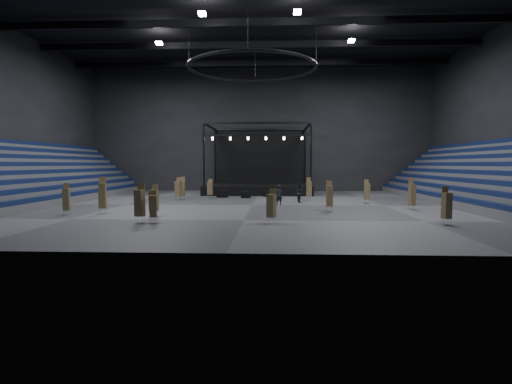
{
  "coord_description": "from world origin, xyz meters",
  "views": [
    {
      "loc": [
        2.11,
        -38.31,
        3.94
      ],
      "look_at": [
        0.46,
        -2.0,
        1.4
      ],
      "focal_mm": 28.0,
      "sensor_mm": 36.0,
      "label": 1
    }
  ],
  "objects_px": {
    "chair_stack_3": "(309,189)",
    "crew_member": "(300,193)",
    "chair_stack_11": "(154,200)",
    "flight_case_mid": "(246,195)",
    "chair_stack_7": "(367,191)",
    "chair_stack_8": "(210,188)",
    "stage": "(259,182)",
    "chair_stack_5": "(140,202)",
    "chair_stack_2": "(66,199)",
    "man_center": "(279,195)",
    "chair_stack_0": "(103,195)",
    "chair_stack_9": "(412,194)",
    "flight_case_left": "(222,194)",
    "chair_stack_13": "(178,188)",
    "chair_stack_4": "(329,196)",
    "chair_stack_12": "(182,188)",
    "chair_stack_10": "(271,205)",
    "chair_stack_1": "(153,206)",
    "flight_case_right": "(269,194)",
    "chair_stack_6": "(447,205)"
  },
  "relations": [
    {
      "from": "chair_stack_2",
      "to": "chair_stack_3",
      "type": "relative_size",
      "value": 0.98
    },
    {
      "from": "chair_stack_11",
      "to": "man_center",
      "type": "xyz_separation_m",
      "value": [
        9.53,
        8.96,
        -0.29
      ]
    },
    {
      "from": "flight_case_left",
      "to": "chair_stack_13",
      "type": "bearing_deg",
      "value": -141.75
    },
    {
      "from": "flight_case_left",
      "to": "man_center",
      "type": "xyz_separation_m",
      "value": [
        6.59,
        -8.24,
        0.55
      ]
    },
    {
      "from": "flight_case_left",
      "to": "chair_stack_13",
      "type": "xyz_separation_m",
      "value": [
        -4.42,
        -3.49,
        0.88
      ]
    },
    {
      "from": "chair_stack_3",
      "to": "crew_member",
      "type": "xyz_separation_m",
      "value": [
        -1.13,
        -2.43,
        -0.34
      ]
    },
    {
      "from": "stage",
      "to": "chair_stack_0",
      "type": "height_order",
      "value": "stage"
    },
    {
      "from": "chair_stack_12",
      "to": "flight_case_right",
      "type": "bearing_deg",
      "value": 28.17
    },
    {
      "from": "chair_stack_0",
      "to": "chair_stack_11",
      "type": "xyz_separation_m",
      "value": [
        4.62,
        -1.57,
        -0.23
      ]
    },
    {
      "from": "stage",
      "to": "flight_case_right",
      "type": "xyz_separation_m",
      "value": [
        1.53,
        -6.21,
        -1.09
      ]
    },
    {
      "from": "chair_stack_0",
      "to": "chair_stack_9",
      "type": "distance_m",
      "value": 25.84
    },
    {
      "from": "chair_stack_5",
      "to": "chair_stack_6",
      "type": "relative_size",
      "value": 1.06
    },
    {
      "from": "flight_case_right",
      "to": "chair_stack_0",
      "type": "height_order",
      "value": "chair_stack_0"
    },
    {
      "from": "chair_stack_3",
      "to": "man_center",
      "type": "relative_size",
      "value": 1.28
    },
    {
      "from": "flight_case_right",
      "to": "chair_stack_0",
      "type": "xyz_separation_m",
      "value": [
        -13.1,
        -17.21,
        1.14
      ]
    },
    {
      "from": "chair_stack_7",
      "to": "chair_stack_8",
      "type": "bearing_deg",
      "value": 154.04
    },
    {
      "from": "chair_stack_10",
      "to": "man_center",
      "type": "bearing_deg",
      "value": 111.76
    },
    {
      "from": "chair_stack_4",
      "to": "chair_stack_12",
      "type": "height_order",
      "value": "chair_stack_4"
    },
    {
      "from": "stage",
      "to": "chair_stack_5",
      "type": "height_order",
      "value": "stage"
    },
    {
      "from": "stage",
      "to": "chair_stack_10",
      "type": "bearing_deg",
      "value": -86.07
    },
    {
      "from": "flight_case_mid",
      "to": "chair_stack_7",
      "type": "bearing_deg",
      "value": -25.13
    },
    {
      "from": "chair_stack_0",
      "to": "man_center",
      "type": "bearing_deg",
      "value": 19.2
    },
    {
      "from": "chair_stack_8",
      "to": "chair_stack_1",
      "type": "bearing_deg",
      "value": -83.41
    },
    {
      "from": "chair_stack_12",
      "to": "chair_stack_1",
      "type": "bearing_deg",
      "value": -80.29
    },
    {
      "from": "chair_stack_0",
      "to": "chair_stack_8",
      "type": "xyz_separation_m",
      "value": [
        6.3,
        14.42,
        -0.3
      ]
    },
    {
      "from": "chair_stack_6",
      "to": "chair_stack_10",
      "type": "relative_size",
      "value": 1.08
    },
    {
      "from": "chair_stack_13",
      "to": "chair_stack_4",
      "type": "bearing_deg",
      "value": -18.38
    },
    {
      "from": "chair_stack_2",
      "to": "man_center",
      "type": "distance_m",
      "value": 18.59
    },
    {
      "from": "chair_stack_6",
      "to": "flight_case_right",
      "type": "bearing_deg",
      "value": 103.36
    },
    {
      "from": "chair_stack_3",
      "to": "chair_stack_12",
      "type": "bearing_deg",
      "value": 162.92
    },
    {
      "from": "chair_stack_4",
      "to": "chair_stack_13",
      "type": "xyz_separation_m",
      "value": [
        -15.16,
        9.95,
        -0.02
      ]
    },
    {
      "from": "chair_stack_0",
      "to": "chair_stack_11",
      "type": "bearing_deg",
      "value": -27.21
    },
    {
      "from": "chair_stack_7",
      "to": "man_center",
      "type": "bearing_deg",
      "value": -176.99
    },
    {
      "from": "flight_case_mid",
      "to": "chair_stack_3",
      "type": "xyz_separation_m",
      "value": [
        7.08,
        -2.7,
        0.92
      ]
    },
    {
      "from": "stage",
      "to": "chair_stack_2",
      "type": "xyz_separation_m",
      "value": [
        -13.95,
        -24.54,
        -0.19
      ]
    },
    {
      "from": "flight_case_left",
      "to": "flight_case_mid",
      "type": "height_order",
      "value": "flight_case_left"
    },
    {
      "from": "chair_stack_12",
      "to": "chair_stack_7",
      "type": "bearing_deg",
      "value": -7.11
    },
    {
      "from": "chair_stack_4",
      "to": "chair_stack_2",
      "type": "bearing_deg",
      "value": -170.96
    },
    {
      "from": "flight_case_right",
      "to": "flight_case_left",
      "type": "bearing_deg",
      "value": -164.1
    },
    {
      "from": "chair_stack_1",
      "to": "chair_stack_4",
      "type": "relative_size",
      "value": 0.86
    },
    {
      "from": "chair_stack_9",
      "to": "chair_stack_12",
      "type": "xyz_separation_m",
      "value": [
        -22.09,
        8.94,
        -0.05
      ]
    },
    {
      "from": "flight_case_mid",
      "to": "chair_stack_6",
      "type": "height_order",
      "value": "chair_stack_6"
    },
    {
      "from": "chair_stack_3",
      "to": "chair_stack_13",
      "type": "relative_size",
      "value": 1.01
    },
    {
      "from": "stage",
      "to": "flight_case_left",
      "type": "height_order",
      "value": "stage"
    },
    {
      "from": "chair_stack_11",
      "to": "flight_case_mid",
      "type": "bearing_deg",
      "value": 91.8
    },
    {
      "from": "chair_stack_11",
      "to": "chair_stack_4",
      "type": "bearing_deg",
      "value": 36.36
    },
    {
      "from": "chair_stack_4",
      "to": "chair_stack_9",
      "type": "distance_m",
      "value": 7.44
    },
    {
      "from": "flight_case_left",
      "to": "flight_case_right",
      "type": "relative_size",
      "value": 1.21
    },
    {
      "from": "chair_stack_0",
      "to": "chair_stack_11",
      "type": "distance_m",
      "value": 4.88
    },
    {
      "from": "chair_stack_2",
      "to": "chair_stack_6",
      "type": "distance_m",
      "value": 27.52
    }
  ]
}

